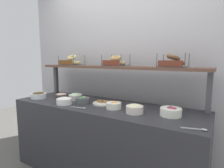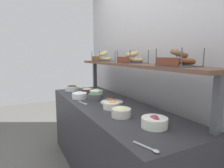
{
  "view_description": "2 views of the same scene",
  "coord_description": "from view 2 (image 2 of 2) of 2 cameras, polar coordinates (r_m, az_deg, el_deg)",
  "views": [
    {
      "loc": [
        1.14,
        -1.65,
        1.36
      ],
      "look_at": [
        0.09,
        0.07,
        1.09
      ],
      "focal_mm": 29.11,
      "sensor_mm": 36.0,
      "label": 1
    },
    {
      "loc": [
        1.8,
        -0.89,
        1.37
      ],
      "look_at": [
        0.0,
        0.04,
        1.06
      ],
      "focal_mm": 30.72,
      "sensor_mm": 36.0,
      "label": 2
    }
  ],
  "objects": [
    {
      "name": "serving_spoon_near_plate",
      "position": [
        2.08,
        -8.38,
        -5.72
      ],
      "size": [
        0.18,
        0.05,
        0.01
      ],
      "color": "#B7B7BC",
      "rests_on": "deli_counter"
    },
    {
      "name": "deli_counter",
      "position": [
        2.22,
        -0.97,
        -16.55
      ],
      "size": [
        2.21,
        0.7,
        0.85
      ],
      "primitive_type": "cube",
      "color": "#2D2D33",
      "rests_on": "ground_plane"
    },
    {
      "name": "bowl_cream_cheese",
      "position": [
        2.34,
        -9.65,
        -3.24
      ],
      "size": [
        0.18,
        0.18,
        0.08
      ],
      "color": "white",
      "rests_on": "deli_counter"
    },
    {
      "name": "bagel_basket_cinnamon_raisin",
      "position": [
        1.6,
        19.13,
        6.66
      ],
      "size": [
        0.29,
        0.26,
        0.14
      ],
      "color": "#4C4C51",
      "rests_on": "upper_shelf"
    },
    {
      "name": "bowl_veggie_mix",
      "position": [
        2.25,
        -5.05,
        -3.76
      ],
      "size": [
        0.16,
        0.16,
        0.08
      ],
      "color": "#4F5353",
      "rests_on": "deli_counter"
    },
    {
      "name": "serving_plate_white",
      "position": [
        2.1,
        -0.04,
        -5.35
      ],
      "size": [
        0.24,
        0.24,
        0.04
      ],
      "color": "white",
      "rests_on": "deli_counter"
    },
    {
      "name": "shelf_riser_right",
      "position": [
        1.42,
        28.88,
        -5.45
      ],
      "size": [
        0.05,
        0.05,
        0.4
      ],
      "primitive_type": "cube",
      "color": "#4C4C51",
      "rests_on": "deli_counter"
    },
    {
      "name": "bowl_chocolate_spread",
      "position": [
        2.86,
        -11.85,
        -1.17
      ],
      "size": [
        0.2,
        0.2,
        0.08
      ],
      "color": "white",
      "rests_on": "deli_counter"
    },
    {
      "name": "back_wall",
      "position": [
        2.31,
        11.33,
        4.28
      ],
      "size": [
        3.41,
        0.06,
        2.4
      ],
      "primitive_type": "cube",
      "color": "#B3B1B6",
      "rests_on": "ground_plane"
    },
    {
      "name": "bagel_basket_sesame",
      "position": [
        2.14,
        5.96,
        7.42
      ],
      "size": [
        0.28,
        0.26,
        0.14
      ],
      "color": "#4C4C51",
      "rests_on": "upper_shelf"
    },
    {
      "name": "upper_shelf",
      "position": [
        2.14,
        5.48,
        5.82
      ],
      "size": [
        2.17,
        0.32,
        0.03
      ],
      "primitive_type": "cube",
      "color": "brown",
      "rests_on": "shelf_riser_left"
    },
    {
      "name": "bowl_scallion_spread",
      "position": [
        2.47,
        -4.69,
        -2.51
      ],
      "size": [
        0.17,
        0.17,
        0.09
      ],
      "color": "silver",
      "rests_on": "deli_counter"
    },
    {
      "name": "bowl_beet_salad",
      "position": [
        1.44,
        12.54,
        -10.95
      ],
      "size": [
        0.19,
        0.19,
        0.09
      ],
      "color": "white",
      "rests_on": "deli_counter"
    },
    {
      "name": "bowl_potato_salad",
      "position": [
        1.64,
        2.79,
        -8.22
      ],
      "size": [
        0.17,
        0.17,
        0.09
      ],
      "color": "silver",
      "rests_on": "deli_counter"
    },
    {
      "name": "bagel_basket_plain",
      "position": [
        2.74,
        -2.73,
        7.78
      ],
      "size": [
        0.29,
        0.26,
        0.15
      ],
      "color": "#4C4C51",
      "rests_on": "upper_shelf"
    },
    {
      "name": "bowl_tuna_salad",
      "position": [
        2.64,
        -7.35,
        -1.94
      ],
      "size": [
        0.17,
        0.17,
        0.08
      ],
      "color": "#4B3D39",
      "rests_on": "deli_counter"
    },
    {
      "name": "shelf_riser_left",
      "position": [
        3.09,
        -5.12,
        2.69
      ],
      "size": [
        0.05,
        0.05,
        0.4
      ],
      "primitive_type": "cube",
      "color": "#4C4C51",
      "rests_on": "deli_counter"
    },
    {
      "name": "serving_spoon_by_edge",
      "position": [
        1.14,
        11.24,
        -18.34
      ],
      "size": [
        0.18,
        0.06,
        0.01
      ],
      "color": "#B7B7BC",
      "rests_on": "deli_counter"
    },
    {
      "name": "bowl_fruit_salad",
      "position": [
        1.87,
        -0.16,
        -6.38
      ],
      "size": [
        0.16,
        0.16,
        0.08
      ],
      "color": "white",
      "rests_on": "deli_counter"
    }
  ]
}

